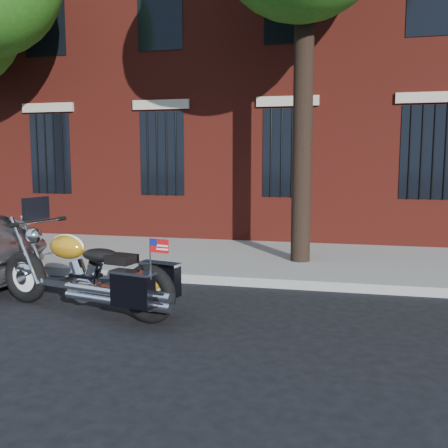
# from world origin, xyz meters

# --- Properties ---
(ground) EXTENTS (120.00, 120.00, 0.00)m
(ground) POSITION_xyz_m (0.00, 0.00, 0.00)
(ground) COLOR black
(ground) RESTS_ON ground
(curb) EXTENTS (40.00, 0.16, 0.15)m
(curb) POSITION_xyz_m (0.00, 1.38, 0.07)
(curb) COLOR gray
(curb) RESTS_ON ground
(sidewalk) EXTENTS (40.00, 3.60, 0.15)m
(sidewalk) POSITION_xyz_m (0.00, 3.26, 0.07)
(sidewalk) COLOR gray
(sidewalk) RESTS_ON ground
(building) EXTENTS (26.00, 10.08, 12.00)m
(building) POSITION_xyz_m (0.00, 10.06, 6.00)
(building) COLOR maroon
(building) RESTS_ON ground
(motorcycle) EXTENTS (2.86, 1.29, 1.51)m
(motorcycle) POSITION_xyz_m (-1.96, -0.58, 0.51)
(motorcycle) COLOR black
(motorcycle) RESTS_ON ground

